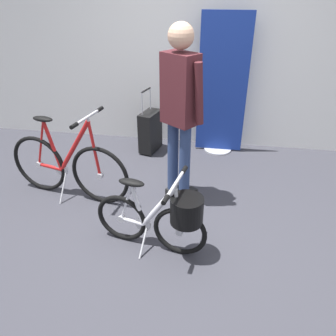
{
  "coord_description": "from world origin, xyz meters",
  "views": [
    {
      "loc": [
        0.35,
        -2.28,
        2.0
      ],
      "look_at": [
        -0.06,
        0.25,
        0.55
      ],
      "focal_mm": 35.56,
      "sensor_mm": 36.0,
      "label": 1
    }
  ],
  "objects_px": {
    "folding_bike_foreground": "(164,216)",
    "rolling_suitcase": "(150,131)",
    "display_bike_left": "(68,166)",
    "visitor_near_wall": "(180,107)",
    "floor_banner_stand": "(222,94)"
  },
  "relations": [
    {
      "from": "folding_bike_foreground",
      "to": "rolling_suitcase",
      "type": "relative_size",
      "value": 1.17
    },
    {
      "from": "display_bike_left",
      "to": "visitor_near_wall",
      "type": "height_order",
      "value": "visitor_near_wall"
    },
    {
      "from": "folding_bike_foreground",
      "to": "visitor_near_wall",
      "type": "distance_m",
      "value": 1.03
    },
    {
      "from": "floor_banner_stand",
      "to": "display_bike_left",
      "type": "relative_size",
      "value": 1.28
    },
    {
      "from": "floor_banner_stand",
      "to": "folding_bike_foreground",
      "type": "relative_size",
      "value": 1.78
    },
    {
      "from": "display_bike_left",
      "to": "floor_banner_stand",
      "type": "bearing_deg",
      "value": 42.19
    },
    {
      "from": "visitor_near_wall",
      "to": "floor_banner_stand",
      "type": "bearing_deg",
      "value": 72.43
    },
    {
      "from": "folding_bike_foreground",
      "to": "display_bike_left",
      "type": "xyz_separation_m",
      "value": [
        -1.1,
        0.65,
        0.01
      ]
    },
    {
      "from": "folding_bike_foreground",
      "to": "floor_banner_stand",
      "type": "bearing_deg",
      "value": 79.09
    },
    {
      "from": "floor_banner_stand",
      "to": "display_bike_left",
      "type": "xyz_separation_m",
      "value": [
        -1.49,
        -1.35,
        -0.42
      ]
    },
    {
      "from": "visitor_near_wall",
      "to": "folding_bike_foreground",
      "type": "bearing_deg",
      "value": -90.64
    },
    {
      "from": "visitor_near_wall",
      "to": "display_bike_left",
      "type": "bearing_deg",
      "value": -171.62
    },
    {
      "from": "floor_banner_stand",
      "to": "visitor_near_wall",
      "type": "xyz_separation_m",
      "value": [
        -0.38,
        -1.19,
        0.22
      ]
    },
    {
      "from": "folding_bike_foreground",
      "to": "rolling_suitcase",
      "type": "height_order",
      "value": "rolling_suitcase"
    },
    {
      "from": "folding_bike_foreground",
      "to": "visitor_near_wall",
      "type": "relative_size",
      "value": 0.57
    }
  ]
}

